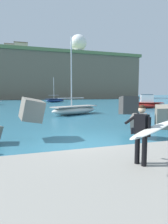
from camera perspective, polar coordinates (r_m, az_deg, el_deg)
ground_plane at (r=9.17m, az=-1.23°, el=-9.11°), size 400.00×400.00×0.00m
walkway_path at (r=5.61m, az=10.94°, el=-17.74°), size 48.00×4.40×0.24m
breakwater_jetty at (r=10.16m, az=-0.77°, el=-1.42°), size 31.36×7.40×2.31m
surfer_with_board at (r=5.72m, az=17.97°, el=-5.30°), size 2.08×1.44×1.78m
boat_near_left at (r=31.18m, az=17.70°, el=2.36°), size 6.35×4.62×2.18m
boat_mid_left at (r=20.98m, az=-2.83°, el=0.75°), size 6.11×4.09×8.30m
boat_mid_centre at (r=50.46m, az=-8.66°, el=3.53°), size 6.03×4.74×6.42m
headland_bluff at (r=93.76m, az=-14.83°, el=9.88°), size 88.06×43.05×19.00m
radar_dome at (r=94.42m, az=-1.67°, el=19.54°), size 7.71×7.71×10.74m
station_building_west at (r=102.20m, az=-13.94°, el=16.52°), size 6.59×6.26×5.71m
station_building_central at (r=90.68m, az=-18.42°, el=17.46°), size 5.61×7.67×4.59m
station_building_east at (r=99.63m, az=-20.52°, el=16.72°), size 7.52×5.75×6.03m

